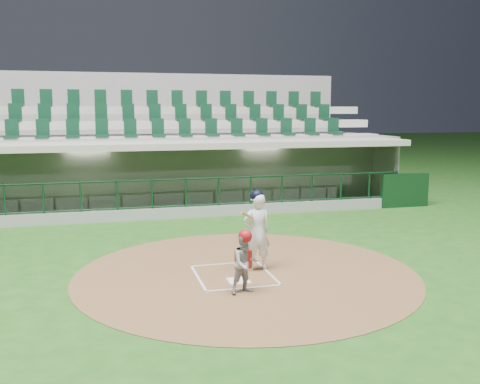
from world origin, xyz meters
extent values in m
plane|color=#1C4A15|center=(0.00, 0.00, 0.00)|extent=(120.00, 120.00, 0.00)
cylinder|color=brown|center=(0.30, -0.20, 0.01)|extent=(7.20, 7.20, 0.01)
cube|color=white|center=(0.00, -0.70, 0.02)|extent=(0.43, 0.43, 0.02)
cube|color=white|center=(-0.75, -0.30, 0.02)|extent=(0.05, 1.80, 0.01)
cube|color=silver|center=(0.75, -0.30, 0.02)|extent=(0.05, 1.80, 0.01)
cube|color=silver|center=(0.00, 0.55, 0.02)|extent=(1.55, 0.05, 0.01)
cube|color=silver|center=(0.00, -1.15, 0.02)|extent=(1.55, 0.05, 0.01)
cube|color=slate|center=(0.00, 7.50, -0.55)|extent=(15.00, 3.00, 0.10)
cube|color=slate|center=(0.00, 9.10, 0.85)|extent=(15.00, 0.20, 2.70)
cube|color=#B6AFA1|center=(0.00, 8.98, 1.10)|extent=(13.50, 0.04, 0.90)
cube|color=slate|center=(7.50, 7.50, 0.85)|extent=(0.20, 3.00, 2.70)
cube|color=#9D9A8E|center=(0.00, 7.25, 2.30)|extent=(15.40, 3.50, 0.20)
cube|color=gray|center=(0.00, 5.95, 0.15)|extent=(15.00, 0.15, 0.40)
cube|color=black|center=(0.00, 5.95, 1.73)|extent=(15.00, 0.01, 0.95)
cube|color=brown|center=(0.00, 8.55, -0.28)|extent=(12.75, 0.40, 0.45)
cube|color=white|center=(-3.00, 7.50, 2.17)|extent=(1.30, 0.35, 0.04)
cube|color=white|center=(3.00, 7.50, 2.17)|extent=(1.30, 0.35, 0.04)
cube|color=black|center=(7.80, 5.90, 0.60)|extent=(1.80, 0.18, 1.20)
imported|color=#AC1312|center=(-5.51, 8.32, 0.42)|extent=(1.31, 0.93, 1.85)
imported|color=maroon|center=(-0.82, 8.08, 0.37)|extent=(1.02, 0.43, 1.74)
imported|color=maroon|center=(0.71, 8.19, 0.31)|extent=(0.82, 0.56, 1.62)
imported|color=#A31115|center=(4.80, 8.17, 0.30)|extent=(1.54, 1.03, 1.59)
cube|color=gray|center=(0.00, 10.75, 1.15)|extent=(17.00, 6.50, 2.50)
cube|color=#A59F95|center=(0.00, 9.25, 2.30)|extent=(16.60, 0.95, 0.30)
cube|color=#B0AA9F|center=(0.00, 10.20, 2.85)|extent=(16.60, 0.95, 0.30)
cube|color=#9E9A8E|center=(0.00, 11.15, 3.40)|extent=(16.60, 0.95, 0.30)
cube|color=gray|center=(0.00, 14.10, 2.53)|extent=(17.00, 0.25, 5.05)
imported|color=white|center=(0.57, -0.04, 0.85)|extent=(0.64, 0.45, 1.67)
sphere|color=black|center=(0.57, -0.04, 1.62)|extent=(0.28, 0.28, 0.28)
cylinder|color=#A3824A|center=(0.32, -0.29, 1.25)|extent=(0.58, 0.79, 0.39)
imported|color=#95969B|center=(-0.05, -1.40, 0.58)|extent=(0.64, 0.55, 1.14)
sphere|color=#A21119|center=(-0.05, -1.40, 1.10)|extent=(0.26, 0.26, 0.26)
cube|color=#AF1A12|center=(-0.05, -1.25, 0.62)|extent=(0.32, 0.10, 0.35)
camera|label=1|loc=(-2.60, -10.70, 3.42)|focal=40.00mm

